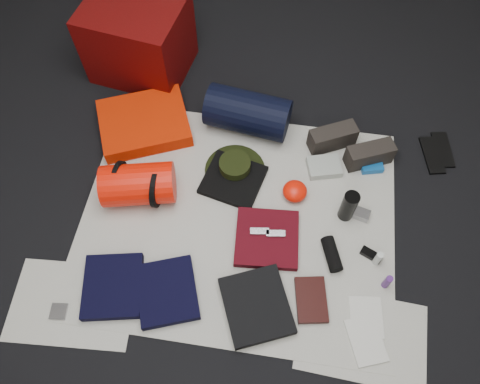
# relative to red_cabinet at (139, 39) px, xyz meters

# --- Properties ---
(floor) EXTENTS (4.50, 4.50, 0.02)m
(floor) POSITION_rel_red_cabinet_xyz_m (0.74, -0.96, -0.24)
(floor) COLOR black
(floor) RESTS_ON ground
(newspaper_mat) EXTENTS (1.60, 1.30, 0.01)m
(newspaper_mat) POSITION_rel_red_cabinet_xyz_m (0.74, -0.96, -0.22)
(newspaper_mat) COLOR silver
(newspaper_mat) RESTS_ON floor
(newspaper_sheet_front_left) EXTENTS (0.61, 0.44, 0.00)m
(newspaper_sheet_front_left) POSITION_rel_red_cabinet_xyz_m (0.04, -1.51, -0.22)
(newspaper_sheet_front_left) COLOR silver
(newspaper_sheet_front_left) RESTS_ON floor
(newspaper_sheet_front_right) EXTENTS (0.60, 0.43, 0.00)m
(newspaper_sheet_front_right) POSITION_rel_red_cabinet_xyz_m (1.39, -1.46, -0.22)
(newspaper_sheet_front_right) COLOR silver
(newspaper_sheet_front_right) RESTS_ON floor
(red_cabinet) EXTENTS (0.61, 0.53, 0.45)m
(red_cabinet) POSITION_rel_red_cabinet_xyz_m (0.00, 0.00, 0.00)
(red_cabinet) COLOR #530606
(red_cabinet) RESTS_ON floor
(sleeping_pad) EXTENTS (0.60, 0.56, 0.09)m
(sleeping_pad) POSITION_rel_red_cabinet_xyz_m (0.12, -0.47, -0.18)
(sleeping_pad) COLOR red
(sleeping_pad) RESTS_ON newspaper_mat
(stuff_sack) EXTENTS (0.41, 0.29, 0.22)m
(stuff_sack) POSITION_rel_red_cabinet_xyz_m (0.21, -0.90, -0.11)
(stuff_sack) COLOR red
(stuff_sack) RESTS_ON newspaper_mat
(sack_strap_left) EXTENTS (0.02, 0.22, 0.22)m
(sack_strap_left) POSITION_rel_red_cabinet_xyz_m (0.11, -0.90, -0.11)
(sack_strap_left) COLOR black
(sack_strap_left) RESTS_ON newspaper_mat
(sack_strap_right) EXTENTS (0.03, 0.22, 0.22)m
(sack_strap_right) POSITION_rel_red_cabinet_xyz_m (0.31, -0.90, -0.11)
(sack_strap_right) COLOR black
(sack_strap_right) RESTS_ON newspaper_mat
(navy_duffel) EXTENTS (0.49, 0.30, 0.24)m
(navy_duffel) POSITION_rel_red_cabinet_xyz_m (0.70, -0.36, -0.10)
(navy_duffel) COLOR black
(navy_duffel) RESTS_ON newspaper_mat
(boonie_brim) EXTENTS (0.43, 0.43, 0.01)m
(boonie_brim) POSITION_rel_red_cabinet_xyz_m (0.68, -0.68, -0.22)
(boonie_brim) COLOR black
(boonie_brim) RESTS_ON newspaper_mat
(boonie_crown) EXTENTS (0.17, 0.17, 0.08)m
(boonie_crown) POSITION_rel_red_cabinet_xyz_m (0.68, -0.68, -0.17)
(boonie_crown) COLOR black
(boonie_crown) RESTS_ON boonie_brim
(hiking_boot_left) EXTENTS (0.28, 0.20, 0.13)m
(hiking_boot_left) POSITION_rel_red_cabinet_xyz_m (1.18, -0.42, -0.16)
(hiking_boot_left) COLOR #28231F
(hiking_boot_left) RESTS_ON newspaper_mat
(hiking_boot_right) EXTENTS (0.27, 0.19, 0.13)m
(hiking_boot_right) POSITION_rel_red_cabinet_xyz_m (1.39, -0.51, -0.16)
(hiking_boot_right) COLOR #28231F
(hiking_boot_right) RESTS_ON newspaper_mat
(flip_flop_left) EXTENTS (0.14, 0.26, 0.01)m
(flip_flop_left) POSITION_rel_red_cabinet_xyz_m (1.75, -0.41, -0.22)
(flip_flop_left) COLOR black
(flip_flop_left) RESTS_ON floor
(flip_flop_right) EXTENTS (0.12, 0.25, 0.01)m
(flip_flop_right) POSITION_rel_red_cabinet_xyz_m (1.81, -0.36, -0.22)
(flip_flop_right) COLOR black
(flip_flop_right) RESTS_ON floor
(trousers_navy_a) EXTENTS (0.33, 0.36, 0.05)m
(trousers_navy_a) POSITION_rel_red_cabinet_xyz_m (0.21, -1.41, -0.20)
(trousers_navy_a) COLOR black
(trousers_navy_a) RESTS_ON newspaper_mat
(trousers_navy_b) EXTENTS (0.36, 0.38, 0.05)m
(trousers_navy_b) POSITION_rel_red_cabinet_xyz_m (0.47, -1.40, -0.20)
(trousers_navy_b) COLOR black
(trousers_navy_b) RESTS_ON newspaper_mat
(trousers_charcoal) EXTENTS (0.40, 0.42, 0.05)m
(trousers_charcoal) POSITION_rel_red_cabinet_xyz_m (0.89, -1.40, -0.19)
(trousers_charcoal) COLOR black
(trousers_charcoal) RESTS_ON newspaper_mat
(black_tshirt) EXTENTS (0.36, 0.34, 0.03)m
(black_tshirt) POSITION_rel_red_cabinet_xyz_m (0.68, -0.74, -0.21)
(black_tshirt) COLOR black
(black_tshirt) RESTS_ON newspaper_mat
(red_shirt) EXTENTS (0.33, 0.33, 0.04)m
(red_shirt) POSITION_rel_red_cabinet_xyz_m (0.90, -1.06, -0.20)
(red_shirt) COLOR #480710
(red_shirt) RESTS_ON newspaper_mat
(orange_stuff_sack) EXTENTS (0.15, 0.15, 0.08)m
(orange_stuff_sack) POSITION_rel_red_cabinet_xyz_m (1.01, -0.78, -0.18)
(orange_stuff_sack) COLOR red
(orange_stuff_sack) RESTS_ON newspaper_mat
(first_aid_pouch) EXTENTS (0.21, 0.17, 0.04)m
(first_aid_pouch) POSITION_rel_red_cabinet_xyz_m (1.16, -0.59, -0.20)
(first_aid_pouch) COLOR #9AA198
(first_aid_pouch) RESTS_ON newspaper_mat
(water_bottle) EXTENTS (0.09, 0.09, 0.20)m
(water_bottle) POSITION_rel_red_cabinet_xyz_m (1.28, -0.86, -0.12)
(water_bottle) COLOR black
(water_bottle) RESTS_ON newspaper_mat
(speaker) EXTENTS (0.12, 0.18, 0.07)m
(speaker) POSITION_rel_red_cabinet_xyz_m (1.22, -1.10, -0.19)
(speaker) COLOR black
(speaker) RESTS_ON newspaper_mat
(compact_camera) EXTENTS (0.11, 0.08, 0.04)m
(compact_camera) POSITION_rel_red_cabinet_xyz_m (1.35, -0.85, -0.20)
(compact_camera) COLOR #9F9FA4
(compact_camera) RESTS_ON newspaper_mat
(cyan_case) EXTENTS (0.13, 0.10, 0.04)m
(cyan_case) POSITION_rel_red_cabinet_xyz_m (1.41, -0.55, -0.20)
(cyan_case) COLOR #10549E
(cyan_case) RESTS_ON newspaper_mat
(toiletry_purple) EXTENTS (0.04, 0.04, 0.10)m
(toiletry_purple) POSITION_rel_red_cabinet_xyz_m (1.49, -1.20, -0.17)
(toiletry_purple) COLOR #4F2371
(toiletry_purple) RESTS_ON newspaper_mat
(toiletry_clear) EXTENTS (0.04, 0.04, 0.10)m
(toiletry_clear) POSITION_rel_red_cabinet_xyz_m (1.44, -1.09, -0.17)
(toiletry_clear) COLOR silver
(toiletry_clear) RESTS_ON newspaper_mat
(paperback_book) EXTENTS (0.18, 0.24, 0.03)m
(paperback_book) POSITION_rel_red_cabinet_xyz_m (1.14, -1.33, -0.21)
(paperback_book) COLOR black
(paperback_book) RESTS_ON newspaper_mat
(map_booklet) EXTENTS (0.21, 0.25, 0.01)m
(map_booklet) POSITION_rel_red_cabinet_xyz_m (1.40, -1.48, -0.21)
(map_booklet) COLOR silver
(map_booklet) RESTS_ON newspaper_mat
(map_printout) EXTENTS (0.17, 0.21, 0.01)m
(map_printout) POSITION_rel_red_cabinet_xyz_m (1.40, -1.37, -0.22)
(map_printout) COLOR silver
(map_printout) RESTS_ON newspaper_mat
(sunglasses) EXTENTS (0.11, 0.08, 0.03)m
(sunglasses) POSITION_rel_red_cabinet_xyz_m (1.42, -1.06, -0.21)
(sunglasses) COLOR black
(sunglasses) RESTS_ON newspaper_mat
(key_cluster) EXTENTS (0.08, 0.08, 0.01)m
(key_cluster) POSITION_rel_red_cabinet_xyz_m (-0.01, -1.56, -0.21)
(key_cluster) COLOR #9F9FA4
(key_cluster) RESTS_ON newspaper_mat
(tape_roll) EXTENTS (0.05, 0.05, 0.04)m
(tape_roll) POSITION_rel_red_cabinet_xyz_m (0.70, -0.71, -0.17)
(tape_roll) COLOR white
(tape_roll) RESTS_ON black_tshirt
(energy_bar_a) EXTENTS (0.10, 0.05, 0.01)m
(energy_bar_a) POSITION_rel_red_cabinet_xyz_m (0.86, -1.04, -0.17)
(energy_bar_a) COLOR #9F9FA4
(energy_bar_a) RESTS_ON red_shirt
(energy_bar_b) EXTENTS (0.10, 0.05, 0.01)m
(energy_bar_b) POSITION_rel_red_cabinet_xyz_m (0.94, -1.04, -0.17)
(energy_bar_b) COLOR #9F9FA4
(energy_bar_b) RESTS_ON red_shirt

